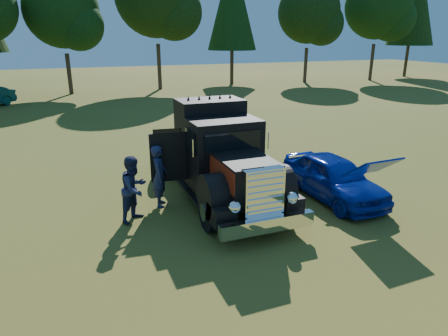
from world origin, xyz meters
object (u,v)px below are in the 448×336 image
Objects in this scene: diamond_t_truck at (219,159)px; spectator_far at (134,189)px; hotrod_coupe at (333,177)px; spectator_near at (160,176)px.

diamond_t_truck is 2.88m from spectator_far.
diamond_t_truck reaches higher than hotrod_coupe.
diamond_t_truck is at bearing -27.20° from spectator_far.
diamond_t_truck reaches higher than spectator_far.
diamond_t_truck is 1.69× the size of hotrod_coupe.
hotrod_coupe is 2.27× the size of spectator_far.
diamond_t_truck is at bearing 157.46° from hotrod_coupe.
hotrod_coupe reaches higher than spectator_far.
spectator_near is 1.14m from spectator_far.
hotrod_coupe is 5.40m from spectator_near.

